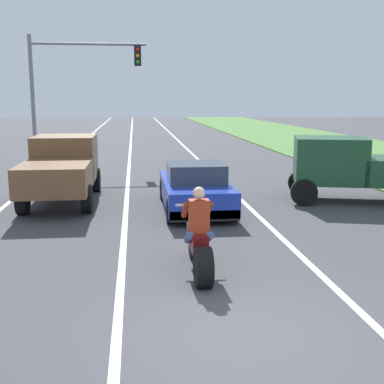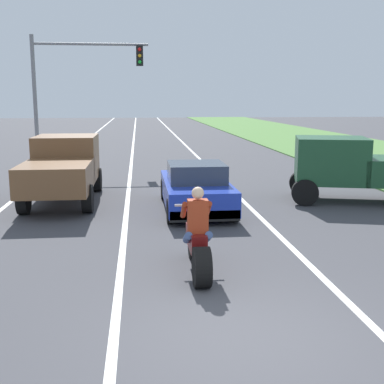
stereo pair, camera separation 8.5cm
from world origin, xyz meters
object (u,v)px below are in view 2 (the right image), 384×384
Objects in this scene: sports_car_blue at (196,188)px; pickup_truck_left_lane_brown at (63,166)px; motorcycle_with_rider at (198,243)px; traffic_light_mast_near at (71,79)px; pickup_truck_right_shoulder_dark_green at (362,166)px.

sports_car_blue is 0.90× the size of pickup_truck_left_lane_brown.
traffic_light_mast_near reaches higher than motorcycle_with_rider.
sports_car_blue is at bearing -65.08° from traffic_light_mast_near.
pickup_truck_left_lane_brown is at bearing 158.59° from sports_car_blue.
traffic_light_mast_near is (-9.83, 9.36, 2.94)m from pickup_truck_right_shoulder_dark_green.
traffic_light_mast_near is at bearing 114.92° from sports_car_blue.
pickup_truck_left_lane_brown is 0.80× the size of traffic_light_mast_near.
traffic_light_mast_near reaches higher than pickup_truck_right_shoulder_dark_green.
motorcycle_with_rider is 16.22m from traffic_light_mast_near.
traffic_light_mast_near is (-4.04, 15.33, 3.45)m from motorcycle_with_rider.
pickup_truck_right_shoulder_dark_green is at bearing 6.54° from sports_car_blue.
motorcycle_with_rider is 5.40m from sports_car_blue.
pickup_truck_left_lane_brown is 9.18m from pickup_truck_right_shoulder_dark_green.
traffic_light_mast_near reaches higher than pickup_truck_left_lane_brown.
sports_car_blue is at bearing -21.41° from pickup_truck_left_lane_brown.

